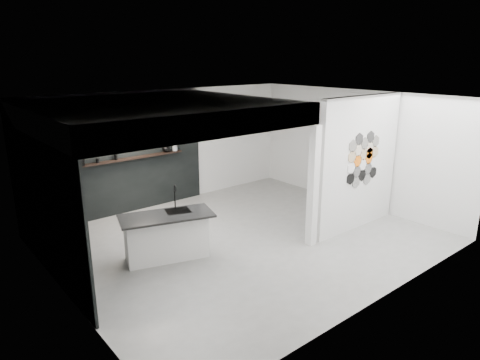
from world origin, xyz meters
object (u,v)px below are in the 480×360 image
(glass_bowl, at_px, (175,149))
(kitchen_island, at_px, (167,235))
(stockpot, at_px, (80,162))
(wall_basin, at_px, (64,227))
(utensil_cup, at_px, (98,161))
(partition_panel, at_px, (359,164))
(bottle_dark, at_px, (116,156))
(kettle, at_px, (166,149))
(glass_vase, at_px, (175,148))

(glass_bowl, bearing_deg, kitchen_island, -124.64)
(stockpot, bearing_deg, wall_basin, -117.13)
(wall_basin, height_order, utensil_cup, utensil_cup)
(glass_bowl, bearing_deg, partition_panel, -61.77)
(kitchen_island, distance_m, bottle_dark, 2.80)
(wall_basin, distance_m, kettle, 3.80)
(kettle, relative_size, glass_bowl, 1.57)
(glass_vase, xyz_separation_m, utensil_cup, (-1.95, 0.00, -0.03))
(stockpot, bearing_deg, glass_vase, 0.00)
(stockpot, distance_m, glass_bowl, 2.33)
(utensil_cup, bearing_deg, stockpot, 180.00)
(partition_panel, xyz_separation_m, bottle_dark, (-3.60, 3.87, 0.01))
(wall_basin, xyz_separation_m, kitchen_island, (1.59, -0.54, -0.41))
(wall_basin, xyz_separation_m, glass_bowl, (3.39, 2.07, 0.51))
(glass_bowl, distance_m, bottle_dark, 1.53)
(stockpot, relative_size, kettle, 1.03)
(partition_panel, relative_size, wall_basin, 4.67)
(glass_vase, distance_m, utensil_cup, 1.95)
(glass_bowl, xyz_separation_m, utensil_cup, (-1.95, 0.00, 0.00))
(glass_vase, relative_size, utensil_cup, 1.76)
(wall_basin, distance_m, utensil_cup, 2.57)
(wall_basin, bearing_deg, kettle, 33.27)
(wall_basin, bearing_deg, stockpot, 62.87)
(kettle, xyz_separation_m, glass_vase, (0.24, 0.00, -0.00))
(partition_panel, xyz_separation_m, kettle, (-2.32, 3.87, 0.00))
(wall_basin, distance_m, kitchen_island, 1.73)
(kitchen_island, xyz_separation_m, stockpot, (-0.53, 2.61, 0.96))
(wall_basin, relative_size, glass_bowl, 4.96)
(partition_panel, height_order, glass_bowl, partition_panel)
(wall_basin, xyz_separation_m, bottle_dark, (1.86, 2.07, 0.56))
(partition_panel, xyz_separation_m, glass_vase, (-2.08, 3.87, -0.00))
(kettle, distance_m, glass_bowl, 0.25)
(wall_basin, height_order, glass_vase, glass_vase)
(wall_basin, bearing_deg, kitchen_island, -18.93)
(partition_panel, height_order, utensil_cup, partition_panel)
(partition_panel, xyz_separation_m, stockpot, (-4.41, 3.87, -0.00))
(kitchen_island, bearing_deg, kettle, 76.37)
(partition_panel, distance_m, glass_bowl, 4.39)
(kettle, relative_size, glass_vase, 1.23)
(kitchen_island, distance_m, kettle, 3.19)
(partition_panel, height_order, kettle, partition_panel)
(partition_panel, height_order, glass_vase, partition_panel)
(bottle_dark, xyz_separation_m, utensil_cup, (-0.42, 0.00, -0.04))
(glass_vase, height_order, bottle_dark, bottle_dark)
(bottle_dark, distance_m, utensil_cup, 0.42)
(kettle, distance_m, bottle_dark, 1.28)
(glass_vase, xyz_separation_m, bottle_dark, (-1.53, 0.00, 0.01))
(partition_panel, distance_m, stockpot, 5.86)
(partition_panel, bearing_deg, glass_vase, 118.23)
(wall_basin, relative_size, kettle, 3.17)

